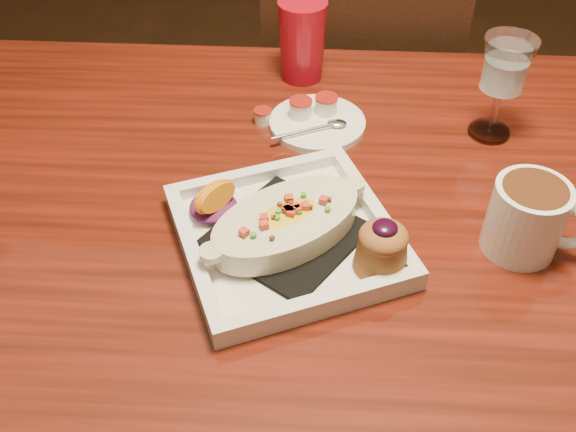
# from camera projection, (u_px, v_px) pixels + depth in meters

# --- Properties ---
(table) EXTENTS (1.50, 0.90, 0.75)m
(table) POSITION_uv_depth(u_px,v_px,m) (368.00, 259.00, 0.95)
(table) COLOR maroon
(table) RESTS_ON floor
(chair_far) EXTENTS (0.42, 0.42, 0.93)m
(chair_far) POSITION_uv_depth(u_px,v_px,m) (354.00, 106.00, 1.51)
(chair_far) COLOR black
(chair_far) RESTS_ON floor
(plate) EXTENTS (0.35, 0.35, 0.08)m
(plate) POSITION_uv_depth(u_px,v_px,m) (295.00, 231.00, 0.81)
(plate) COLOR white
(plate) RESTS_ON table
(coffee_mug) EXTENTS (0.13, 0.09, 0.10)m
(coffee_mug) POSITION_uv_depth(u_px,v_px,m) (529.00, 216.00, 0.79)
(coffee_mug) COLOR white
(coffee_mug) RESTS_ON table
(goblet) EXTENTS (0.08, 0.08, 0.16)m
(goblet) POSITION_uv_depth(u_px,v_px,m) (505.00, 70.00, 0.94)
(goblet) COLOR silver
(goblet) RESTS_ON table
(saucer) EXTENTS (0.15, 0.15, 0.10)m
(saucer) POSITION_uv_depth(u_px,v_px,m) (316.00, 120.00, 1.02)
(saucer) COLOR white
(saucer) RESTS_ON table
(creamer_loose) EXTENTS (0.03, 0.03, 0.02)m
(creamer_loose) POSITION_uv_depth(u_px,v_px,m) (263.00, 116.00, 1.03)
(creamer_loose) COLOR silver
(creamer_loose) RESTS_ON table
(red_tumbler) EXTENTS (0.08, 0.08, 0.14)m
(red_tumbler) POSITION_uv_depth(u_px,v_px,m) (302.00, 41.00, 1.09)
(red_tumbler) COLOR #A90C1B
(red_tumbler) RESTS_ON table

